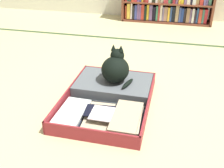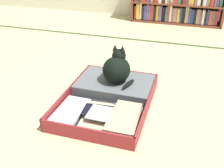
{
  "view_description": "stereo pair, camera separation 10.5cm",
  "coord_description": "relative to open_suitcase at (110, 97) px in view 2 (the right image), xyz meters",
  "views": [
    {
      "loc": [
        0.29,
        -1.66,
        1.12
      ],
      "look_at": [
        -0.11,
        0.02,
        0.16
      ],
      "focal_mm": 43.96,
      "sensor_mm": 36.0,
      "label": 1
    },
    {
      "loc": [
        0.39,
        -1.63,
        1.12
      ],
      "look_at": [
        -0.11,
        0.02,
        0.16
      ],
      "focal_mm": 43.96,
      "sensor_mm": 36.0,
      "label": 2
    }
  ],
  "objects": [
    {
      "name": "tatami_border",
      "position": [
        0.12,
        1.37,
        -0.04
      ],
      "size": [
        4.8,
        0.05,
        0.0
      ],
      "color": "#334B29",
      "rests_on": "ground_plane"
    },
    {
      "name": "open_suitcase",
      "position": [
        0.0,
        0.0,
        0.0
      ],
      "size": [
        0.62,
        0.84,
        0.1
      ],
      "color": "maroon",
      "rests_on": "ground_plane"
    },
    {
      "name": "ground_plane",
      "position": [
        0.12,
        -0.02,
        -0.04
      ],
      "size": [
        10.0,
        10.0,
        0.0
      ],
      "primitive_type": "plane",
      "color": "#C0B983"
    },
    {
      "name": "black_cat",
      "position": [
        0.01,
        0.16,
        0.16
      ],
      "size": [
        0.26,
        0.25,
        0.28
      ],
      "color": "black",
      "rests_on": "open_suitcase"
    }
  ]
}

